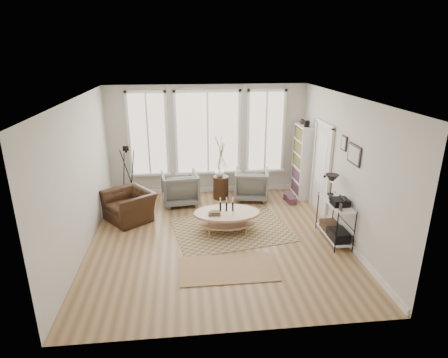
{
  "coord_description": "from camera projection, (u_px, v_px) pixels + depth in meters",
  "views": [
    {
      "loc": [
        -0.62,
        -6.94,
        3.75
      ],
      "look_at": [
        0.2,
        0.6,
        1.1
      ],
      "focal_mm": 30.0,
      "sensor_mm": 36.0,
      "label": 1
    }
  ],
  "objects": [
    {
      "name": "tripod_camera",
      "position": [
        128.0,
        177.0,
        9.45
      ],
      "size": [
        0.52,
        0.52,
        1.48
      ],
      "color": "black",
      "rests_on": "ground"
    },
    {
      "name": "book_stack_far",
      "position": [
        291.0,
        201.0,
        9.55
      ],
      "size": [
        0.21,
        0.26,
        0.16
      ],
      "primitive_type": "cube",
      "rotation": [
        0.0,
        0.0,
        0.09
      ],
      "color": "maroon",
      "rests_on": "ground"
    },
    {
      "name": "side_table",
      "position": [
        221.0,
        169.0,
        9.65
      ],
      "size": [
        0.4,
        0.4,
        1.7
      ],
      "color": "#341E11",
      "rests_on": "ground"
    },
    {
      "name": "armchair_left",
      "position": [
        180.0,
        188.0,
        9.46
      ],
      "size": [
        0.99,
        1.01,
        0.83
      ],
      "primitive_type": "imported",
      "rotation": [
        0.0,
        0.0,
        3.26
      ],
      "color": "slate",
      "rests_on": "ground"
    },
    {
      "name": "low_shelf",
      "position": [
        335.0,
        217.0,
        7.61
      ],
      "size": [
        0.38,
        1.08,
        1.3
      ],
      "color": "white",
      "rests_on": "ground"
    },
    {
      "name": "room",
      "position": [
        218.0,
        173.0,
        7.37
      ],
      "size": [
        5.5,
        5.54,
        2.9
      ],
      "color": "#A47D53",
      "rests_on": "ground"
    },
    {
      "name": "bay_window",
      "position": [
        208.0,
        135.0,
        9.83
      ],
      "size": [
        4.14,
        0.12,
        2.24
      ],
      "color": "tan",
      "rests_on": "ground"
    },
    {
      "name": "accent_chair",
      "position": [
        130.0,
        206.0,
        8.58
      ],
      "size": [
        1.39,
        1.36,
        0.68
      ],
      "primitive_type": "imported",
      "rotation": [
        0.0,
        0.0,
        -0.92
      ],
      "color": "#341E11",
      "rests_on": "ground"
    },
    {
      "name": "coffee_table",
      "position": [
        226.0,
        216.0,
        8.02
      ],
      "size": [
        1.43,
        0.93,
        0.65
      ],
      "color": "tan",
      "rests_on": "ground"
    },
    {
      "name": "rug_main",
      "position": [
        232.0,
        229.0,
        8.18
      ],
      "size": [
        2.72,
        2.23,
        0.01
      ],
      "primitive_type": "cube",
      "rotation": [
        0.0,
        0.0,
        0.18
      ],
      "color": "brown",
      "rests_on": "ground"
    },
    {
      "name": "book_stack_near",
      "position": [
        289.0,
        198.0,
        9.73
      ],
      "size": [
        0.29,
        0.32,
        0.17
      ],
      "primitive_type": "cube",
      "rotation": [
        0.0,
        0.0,
        0.37
      ],
      "color": "maroon",
      "rests_on": "ground"
    },
    {
      "name": "armchair_right",
      "position": [
        251.0,
        184.0,
        9.76
      ],
      "size": [
        1.0,
        1.02,
        0.79
      ],
      "primitive_type": "imported",
      "rotation": [
        0.0,
        0.0,
        2.95
      ],
      "color": "slate",
      "rests_on": "ground"
    },
    {
      "name": "door",
      "position": [
        322.0,
        167.0,
        8.78
      ],
      "size": [
        0.09,
        1.06,
        2.22
      ],
      "color": "silver",
      "rests_on": "ground"
    },
    {
      "name": "rug_runner",
      "position": [
        228.0,
        268.0,
        6.72
      ],
      "size": [
        1.73,
        0.97,
        0.01
      ],
      "primitive_type": "cube",
      "rotation": [
        0.0,
        0.0,
        0.0
      ],
      "color": "brown",
      "rests_on": "ground"
    },
    {
      "name": "vase",
      "position": [
        219.0,
        172.0,
        9.68
      ],
      "size": [
        0.23,
        0.23,
        0.24
      ],
      "primitive_type": "imported",
      "rotation": [
        0.0,
        0.0,
        -0.0
      ],
      "color": "silver",
      "rests_on": "side_table"
    },
    {
      "name": "wall_art",
      "position": [
        351.0,
        151.0,
        7.2
      ],
      "size": [
        0.04,
        0.88,
        0.44
      ],
      "color": "black",
      "rests_on": "ground"
    },
    {
      "name": "bookcase",
      "position": [
        302.0,
        161.0,
        9.83
      ],
      "size": [
        0.31,
        0.85,
        2.06
      ],
      "color": "white",
      "rests_on": "ground"
    }
  ]
}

